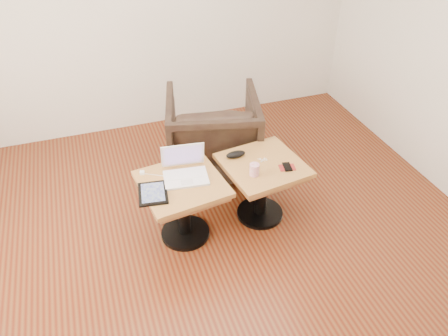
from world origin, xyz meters
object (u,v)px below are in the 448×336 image
object	(u,v)px
striped_cup	(254,170)
side_table_right	(262,177)
laptop	(185,170)
side_table_left	(183,196)
armchair	(213,133)

from	to	relation	value
striped_cup	side_table_right	bearing A→B (deg)	43.01
side_table_right	laptop	distance (m)	0.66
side_table_left	side_table_right	xyz separation A→B (m)	(0.68, 0.02, 0.00)
side_table_right	armchair	world-z (taller)	armchair
striped_cup	laptop	bearing A→B (deg)	161.95
side_table_left	armchair	distance (m)	0.98
laptop	striped_cup	world-z (taller)	laptop
laptop	side_table_left	bearing A→B (deg)	-115.74
side_table_left	striped_cup	distance (m)	0.59
laptop	armchair	distance (m)	0.92
side_table_left	laptop	xyz separation A→B (m)	(0.05, 0.07, 0.19)
side_table_right	armchair	xyz separation A→B (m)	(-0.17, 0.81, -0.02)
side_table_right	armchair	size ratio (longest dim) A/B	0.80
side_table_left	striped_cup	bearing A→B (deg)	-17.45
side_table_left	striped_cup	size ratio (longest dim) A/B	7.05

